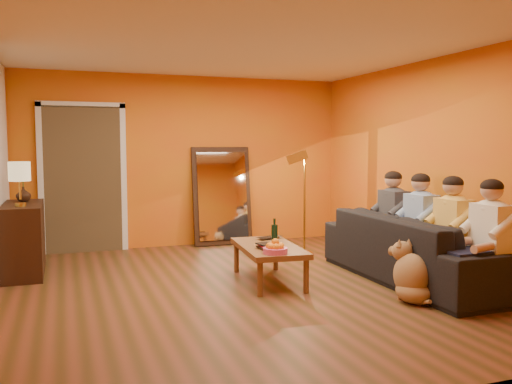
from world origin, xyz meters
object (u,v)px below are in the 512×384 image
object	(u,v)px
coffee_table	(269,264)
wine_bottle	(274,232)
person_far_right	(394,220)
tumbler	(275,239)
dog	(411,271)
person_far_left	(491,242)
table_lamp	(20,184)
floor_lamp	(305,204)
laptop	(272,238)
person_mid_left	(453,233)
sideboard	(24,239)
person_mid_right	(421,226)
vase	(24,194)
mirror_frame	(222,196)
sofa	(416,248)

from	to	relation	value
coffee_table	wine_bottle	distance (m)	0.37
person_far_right	tumbler	world-z (taller)	person_far_right
dog	person_far_left	xyz separation A→B (m)	(0.69, -0.31, 0.30)
table_lamp	person_far_left	xyz separation A→B (m)	(4.37, -2.57, -0.49)
coffee_table	wine_bottle	xyz separation A→B (m)	(0.05, -0.05, 0.37)
floor_lamp	laptop	bearing A→B (deg)	-114.22
coffee_table	person_far_left	xyz separation A→B (m)	(1.74, -1.51, 0.40)
person_mid_left	person_far_right	xyz separation A→B (m)	(0.00, 1.10, 0.00)
person_far_left	wine_bottle	size ratio (longest dim) A/B	3.94
person_far_right	wine_bottle	xyz separation A→B (m)	(-1.69, -0.19, -0.03)
table_lamp	person_far_left	size ratio (longest dim) A/B	0.42
sideboard	wine_bottle	xyz separation A→B (m)	(2.68, -1.41, 0.15)
tumbler	laptop	distance (m)	0.24
sideboard	laptop	xyz separation A→B (m)	(2.81, -1.01, 0.01)
dog	person_far_right	distance (m)	1.53
coffee_table	person_far_right	world-z (taller)	person_far_right
dog	laptop	xyz separation A→B (m)	(-0.87, 1.55, 0.13)
person_mid_right	person_far_left	bearing A→B (deg)	-90.00
floor_lamp	vase	xyz separation A→B (m)	(-3.65, 0.36, 0.22)
table_lamp	tumbler	bearing A→B (deg)	-18.95
person_far_left	wine_bottle	xyz separation A→B (m)	(-1.69, 1.46, -0.03)
floor_lamp	laptop	distance (m)	1.27
person_far_right	tumbler	xyz separation A→B (m)	(-1.62, -0.02, -0.15)
mirror_frame	table_lamp	xyz separation A→B (m)	(-2.79, -1.38, 0.34)
wine_bottle	tumbler	distance (m)	0.22
person_far_left	person_far_right	size ratio (longest dim) A/B	1.00
floor_lamp	person_far_left	distance (m)	2.86
tumbler	vase	distance (m)	3.17
coffee_table	floor_lamp	xyz separation A→B (m)	(1.02, 1.25, 0.51)
table_lamp	sofa	bearing A→B (deg)	-20.35
tumbler	wine_bottle	bearing A→B (deg)	-112.38
wine_bottle	sofa	bearing A→B (deg)	-16.39
dog	person_mid_left	distance (m)	0.79
mirror_frame	laptop	distance (m)	2.12
sideboard	tumbler	xyz separation A→B (m)	(2.75, -1.24, 0.04)
person_mid_left	person_mid_right	world-z (taller)	same
dog	table_lamp	bearing A→B (deg)	126.85
table_lamp	wine_bottle	bearing A→B (deg)	-22.57
sofa	person_mid_left	world-z (taller)	person_mid_left
mirror_frame	person_mid_left	distance (m)	3.75
table_lamp	laptop	size ratio (longest dim) A/B	1.53
sideboard	sofa	distance (m)	4.64
sideboard	person_mid_right	size ratio (longest dim) A/B	0.97
person_mid_right	coffee_table	bearing A→B (deg)	166.78
vase	tumbler	bearing A→B (deg)	-28.52
dog	person_mid_right	world-z (taller)	person_mid_right
laptop	vase	bearing A→B (deg)	137.02
sofa	person_far_right	distance (m)	0.70
mirror_frame	laptop	xyz separation A→B (m)	(0.02, -2.09, -0.33)
sofa	tumbler	bearing A→B (deg)	67.12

